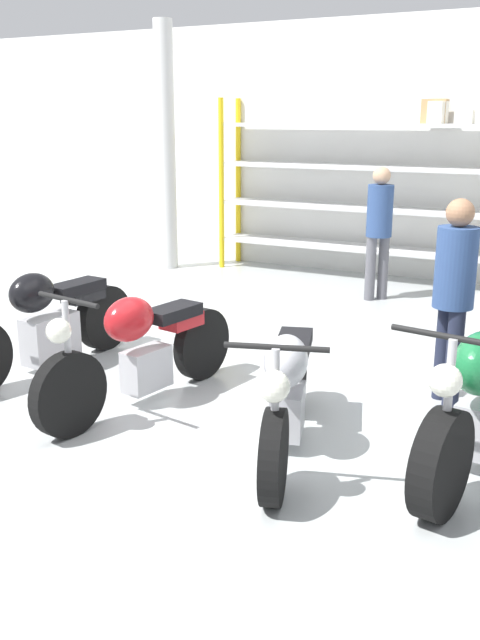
% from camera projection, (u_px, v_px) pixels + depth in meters
% --- Properties ---
extents(ground_plane, '(30.00, 30.00, 0.00)m').
position_uv_depth(ground_plane, '(216.00, 420.00, 5.50)').
color(ground_plane, '#B2B7B7').
extents(back_wall, '(30.00, 0.08, 3.60)m').
position_uv_depth(back_wall, '(417.00, 151.00, 9.93)').
color(back_wall, white).
rests_on(back_wall, ground_plane).
extents(shelving_rack, '(4.40, 0.63, 2.53)m').
position_uv_depth(shelving_rack, '(375.00, 185.00, 9.95)').
color(shelving_rack, yellow).
rests_on(shelving_rack, ground_plane).
extents(support_pillar, '(0.28, 0.28, 3.60)m').
position_uv_depth(support_pillar, '(166.00, 148.00, 10.59)').
color(support_pillar, silver).
rests_on(support_pillar, ground_plane).
extents(motorcycle_black, '(0.62, 2.17, 1.05)m').
position_uv_depth(motorcycle_black, '(46.00, 323.00, 6.48)').
color(motorcycle_black, black).
rests_on(motorcycle_black, ground_plane).
extents(motorcycle_red, '(0.66, 2.13, 1.03)m').
position_uv_depth(motorcycle_red, '(141.00, 349.00, 5.68)').
color(motorcycle_red, black).
rests_on(motorcycle_red, ground_plane).
extents(motorcycle_silver, '(0.87, 1.97, 0.99)m').
position_uv_depth(motorcycle_silver, '(287.00, 390.00, 4.89)').
color(motorcycle_silver, black).
rests_on(motorcycle_silver, ground_plane).
extents(person_browsing, '(0.45, 0.45, 1.67)m').
position_uv_depth(person_browsing, '(379.00, 223.00, 8.87)').
color(person_browsing, '#595960').
rests_on(person_browsing, ground_plane).
extents(person_near_rack, '(0.45, 0.45, 1.66)m').
position_uv_depth(person_near_rack, '(454.00, 286.00, 5.58)').
color(person_near_rack, '#1E2338').
rests_on(person_near_rack, ground_plane).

